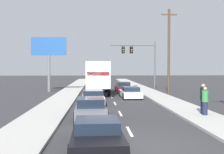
# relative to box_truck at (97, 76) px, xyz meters

# --- Properties ---
(ground_plane) EXTENTS (140.00, 140.00, 0.00)m
(ground_plane) POSITION_rel_box_truck_xyz_m (1.46, 4.78, -2.11)
(ground_plane) COLOR #333335
(sidewalk_right) EXTENTS (2.63, 80.00, 0.14)m
(sidewalk_right) POSITION_rel_box_truck_xyz_m (6.33, -0.22, -2.04)
(sidewalk_right) COLOR #B2AFA8
(sidewalk_right) RESTS_ON ground_plane
(sidewalk_left) EXTENTS (2.63, 80.00, 0.14)m
(sidewalk_left) POSITION_rel_box_truck_xyz_m (-3.40, -0.22, -2.04)
(sidewalk_left) COLOR #B2AFA8
(sidewalk_left) RESTS_ON ground_plane
(lane_markings) EXTENTS (0.14, 57.00, 0.01)m
(lane_markings) POSITION_rel_box_truck_xyz_m (1.46, -0.27, -2.11)
(lane_markings) COLOR silver
(lane_markings) RESTS_ON ground_plane
(box_truck) EXTENTS (2.76, 8.80, 3.70)m
(box_truck) POSITION_rel_box_truck_xyz_m (0.00, 0.00, 0.00)
(box_truck) COLOR white
(box_truck) RESTS_ON ground_plane
(car_silver) EXTENTS (2.06, 4.63, 1.18)m
(car_silver) POSITION_rel_box_truck_xyz_m (-0.41, -7.71, -1.56)
(car_silver) COLOR #B7BABF
(car_silver) RESTS_ON ground_plane
(car_gray) EXTENTS (2.04, 4.33, 1.21)m
(car_gray) POSITION_rel_box_truck_xyz_m (-0.48, -14.10, -1.55)
(car_gray) COLOR slate
(car_gray) RESTS_ON ground_plane
(car_black) EXTENTS (2.04, 4.18, 1.13)m
(car_black) POSITION_rel_box_truck_xyz_m (-0.10, -20.47, -1.60)
(car_black) COLOR black
(car_black) RESTS_ON ground_plane
(car_maroon) EXTENTS (1.90, 4.40, 1.28)m
(car_maroon) POSITION_rel_box_truck_xyz_m (3.23, 2.65, -1.52)
(car_maroon) COLOR maroon
(car_maroon) RESTS_ON ground_plane
(car_white) EXTENTS (2.02, 4.51, 1.14)m
(car_white) POSITION_rel_box_truck_xyz_m (3.31, -3.59, -1.58)
(car_white) COLOR white
(car_white) RESTS_ON ground_plane
(traffic_signal_mast) EXTENTS (6.33, 0.69, 6.73)m
(traffic_signal_mast) POSITION_rel_box_truck_xyz_m (5.49, 6.48, 2.84)
(traffic_signal_mast) COLOR #595B56
(traffic_signal_mast) RESTS_ON ground_plane
(utility_pole_mid) EXTENTS (1.80, 0.28, 9.70)m
(utility_pole_mid) POSITION_rel_box_truck_xyz_m (8.14, -0.38, 2.88)
(utility_pole_mid) COLOR brown
(utility_pole_mid) RESTS_ON ground_plane
(roadside_billboard) EXTENTS (4.41, 0.36, 6.92)m
(roadside_billboard) POSITION_rel_box_truck_xyz_m (-6.12, 3.75, 2.87)
(roadside_billboard) COLOR slate
(roadside_billboard) RESTS_ON ground_plane
(pedestrian_near_corner) EXTENTS (0.38, 0.38, 1.74)m
(pedestrian_near_corner) POSITION_rel_box_truck_xyz_m (6.57, -14.41, -1.11)
(pedestrian_near_corner) COLOR #1E233F
(pedestrian_near_corner) RESTS_ON sidewalk_right
(pedestrian_mid_block) EXTENTS (0.38, 0.38, 1.89)m
(pedestrian_mid_block) POSITION_rel_box_truck_xyz_m (6.65, -13.92, -1.02)
(pedestrian_mid_block) COLOR #1E233F
(pedestrian_mid_block) RESTS_ON sidewalk_right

